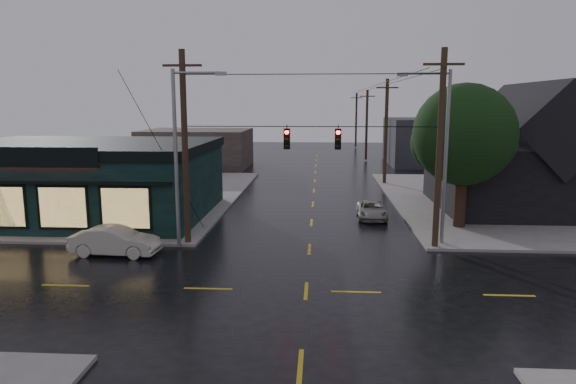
# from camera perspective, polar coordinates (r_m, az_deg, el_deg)

# --- Properties ---
(ground_plane) EXTENTS (160.00, 160.00, 0.00)m
(ground_plane) POSITION_cam_1_polar(r_m,az_deg,el_deg) (21.06, 2.03, -10.93)
(ground_plane) COLOR black
(sidewalk_nw) EXTENTS (28.00, 28.00, 0.15)m
(sidewalk_nw) POSITION_cam_1_polar(r_m,az_deg,el_deg) (45.28, -23.38, -0.37)
(sidewalk_nw) COLOR gray
(sidewalk_nw) RESTS_ON ground
(sidewalk_ne) EXTENTS (28.00, 28.00, 0.15)m
(sidewalk_ne) POSITION_cam_1_polar(r_m,az_deg,el_deg) (44.83, 29.32, -0.92)
(sidewalk_ne) COLOR gray
(sidewalk_ne) RESTS_ON ground
(pizza_shop) EXTENTS (16.30, 12.34, 4.90)m
(pizza_shop) POSITION_cam_1_polar(r_m,az_deg,el_deg) (36.46, -21.61, 1.41)
(pizza_shop) COLOR black
(pizza_shop) RESTS_ON ground
(ne_building) EXTENTS (12.60, 11.60, 8.75)m
(ne_building) POSITION_cam_1_polar(r_m,az_deg,el_deg) (39.56, 25.17, 4.57)
(ne_building) COLOR black
(ne_building) RESTS_ON ground
(corner_tree) EXTENTS (5.99, 5.99, 8.51)m
(corner_tree) POSITION_cam_1_polar(r_m,az_deg,el_deg) (31.87, 18.96, 6.01)
(corner_tree) COLOR black
(corner_tree) RESTS_ON ground
(utility_pole_nw) EXTENTS (2.00, 0.32, 10.15)m
(utility_pole_nw) POSITION_cam_1_polar(r_m,az_deg,el_deg) (28.12, -11.02, -5.75)
(utility_pole_nw) COLOR #312216
(utility_pole_nw) RESTS_ON ground
(utility_pole_ne) EXTENTS (2.00, 0.32, 10.15)m
(utility_pole_ne) POSITION_cam_1_polar(r_m,az_deg,el_deg) (27.88, 15.97, -6.08)
(utility_pole_ne) COLOR #312216
(utility_pole_ne) RESTS_ON ground
(utility_pole_far_a) EXTENTS (2.00, 0.32, 9.65)m
(utility_pole_far_a) POSITION_cam_1_polar(r_m,az_deg,el_deg) (48.64, 10.64, 0.84)
(utility_pole_far_a) COLOR #312216
(utility_pole_far_a) RESTS_ON ground
(utility_pole_far_b) EXTENTS (2.00, 0.32, 9.15)m
(utility_pole_far_b) POSITION_cam_1_polar(r_m,az_deg,el_deg) (68.36, 8.63, 3.46)
(utility_pole_far_b) COLOR #312216
(utility_pole_far_b) RESTS_ON ground
(utility_pole_far_c) EXTENTS (2.00, 0.32, 9.15)m
(utility_pole_far_c) POSITION_cam_1_polar(r_m,az_deg,el_deg) (88.21, 7.51, 4.90)
(utility_pole_far_c) COLOR #312216
(utility_pole_far_c) RESTS_ON ground
(span_signal_assembly) EXTENTS (13.00, 0.48, 1.23)m
(span_signal_assembly) POSITION_cam_1_polar(r_m,az_deg,el_deg) (26.25, 2.71, 5.97)
(span_signal_assembly) COLOR black
(span_signal_assembly) RESTS_ON ground
(streetlight_nw) EXTENTS (5.40, 0.30, 9.15)m
(streetlight_nw) POSITION_cam_1_polar(r_m,az_deg,el_deg) (27.55, -11.99, -6.11)
(streetlight_nw) COLOR gray
(streetlight_nw) RESTS_ON ground
(streetlight_ne) EXTENTS (5.40, 0.30, 9.15)m
(streetlight_ne) POSITION_cam_1_polar(r_m,az_deg,el_deg) (28.65, 16.65, -5.69)
(streetlight_ne) COLOR gray
(streetlight_ne) RESTS_ON ground
(bg_building_west) EXTENTS (12.00, 10.00, 4.40)m
(bg_building_west) POSITION_cam_1_polar(r_m,az_deg,el_deg) (61.65, -10.05, 4.79)
(bg_building_west) COLOR #332725
(bg_building_west) RESTS_ON ground
(bg_building_east) EXTENTS (14.00, 12.00, 5.60)m
(bg_building_east) POSITION_cam_1_polar(r_m,az_deg,el_deg) (66.68, 17.11, 5.40)
(bg_building_east) COLOR #28292E
(bg_building_east) RESTS_ON ground
(sedan_cream) EXTENTS (4.43, 1.77, 1.43)m
(sedan_cream) POSITION_cam_1_polar(r_m,az_deg,el_deg) (26.97, -18.66, -5.19)
(sedan_cream) COLOR #BCB6A5
(sedan_cream) RESTS_ON ground
(suv_silver) EXTENTS (1.96, 4.06, 1.11)m
(suv_silver) POSITION_cam_1_polar(r_m,az_deg,el_deg) (34.08, 9.31, -1.99)
(suv_silver) COLOR #9B978F
(suv_silver) RESTS_ON ground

